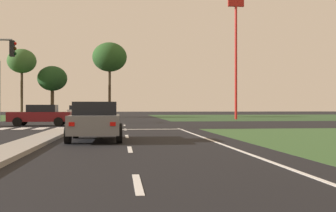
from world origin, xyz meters
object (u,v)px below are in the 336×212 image
at_px(car_maroon_fourth, 41,115).
at_px(treeline_fourth, 110,57).
at_px(fastfood_pole_sign, 236,29).
at_px(pedestrian_at_median, 88,109).
at_px(car_white_third, 76,112).
at_px(car_grey_second, 96,121).
at_px(treeline_second, 22,61).
at_px(treeline_third, 52,79).

relative_size(car_maroon_fourth, treeline_fourth, 0.43).
relative_size(car_maroon_fourth, fastfood_pole_sign, 0.31).
bearing_deg(fastfood_pole_sign, pedestrian_at_median, -168.01).
relative_size(car_white_third, car_maroon_fourth, 0.96).
bearing_deg(treeline_fourth, car_grey_second, -89.30).
bearing_deg(car_white_third, treeline_second, -26.53).
bearing_deg(treeline_third, treeline_fourth, -5.21).
distance_m(car_white_third, car_maroon_fourth, 22.05).
xyz_separation_m(car_white_third, fastfood_pole_sign, (18.36, -7.35, 9.37)).
bearing_deg(fastfood_pole_sign, treeline_fourth, 139.72).
bearing_deg(car_white_third, treeline_third, -55.45).
bearing_deg(car_maroon_fourth, car_grey_second, -161.41).
bearing_deg(car_grey_second, car_white_third, 97.05).
bearing_deg(car_maroon_fourth, fastfood_pole_sign, -51.75).
height_order(car_maroon_fourth, treeline_third, treeline_third).
height_order(car_white_third, treeline_third, treeline_third).
distance_m(car_maroon_fourth, treeline_fourth, 28.21).
relative_size(car_white_third, treeline_second, 0.47).
relative_size(car_grey_second, car_maroon_fourth, 0.98).
bearing_deg(car_maroon_fourth, treeline_fourth, -8.99).
bearing_deg(treeline_third, treeline_second, -153.50).
distance_m(car_white_third, treeline_fourth, 9.70).
height_order(treeline_second, treeline_fourth, treeline_fourth).
xyz_separation_m(treeline_third, treeline_fourth, (7.80, -0.71, 2.96)).
bearing_deg(fastfood_pole_sign, car_maroon_fourth, -141.75).
distance_m(car_white_third, pedestrian_at_median, 11.01).
xyz_separation_m(treeline_second, treeline_third, (3.65, 1.82, -2.13)).
bearing_deg(pedestrian_at_median, car_grey_second, -41.64).
bearing_deg(pedestrian_at_median, fastfood_pole_sign, 55.37).
distance_m(car_white_third, treeline_second, 10.63).
xyz_separation_m(fastfood_pole_sign, treeline_fourth, (-14.38, 12.19, -1.96)).
bearing_deg(treeline_third, pedestrian_at_median, -69.56).
height_order(car_grey_second, pedestrian_at_median, pedestrian_at_median).
bearing_deg(fastfood_pole_sign, car_grey_second, -115.71).
distance_m(pedestrian_at_median, treeline_third, 17.89).
bearing_deg(treeline_third, car_maroon_fourth, -82.68).
relative_size(pedestrian_at_median, fastfood_pole_sign, 0.12).
distance_m(pedestrian_at_median, treeline_second, 18.54).
distance_m(car_maroon_fourth, treeline_second, 27.56).
distance_m(car_grey_second, car_maroon_fourth, 14.91).
bearing_deg(car_white_third, treeline_fourth, -129.46).
relative_size(fastfood_pole_sign, treeline_fourth, 1.39).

